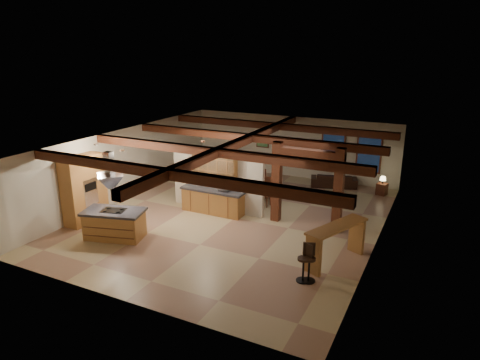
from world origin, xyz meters
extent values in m
plane|color=tan|center=(0.00, 0.00, 0.00)|extent=(12.00, 12.00, 0.00)
plane|color=beige|center=(0.00, 6.00, 1.45)|extent=(10.00, 0.00, 10.00)
plane|color=beige|center=(0.00, -6.00, 1.45)|extent=(10.00, 0.00, 10.00)
plane|color=beige|center=(-5.00, 0.00, 1.45)|extent=(0.00, 12.00, 12.00)
plane|color=beige|center=(5.00, 0.00, 1.45)|extent=(0.00, 12.00, 12.00)
plane|color=#321C10|center=(0.00, 0.00, 2.90)|extent=(12.00, 12.00, 0.00)
cube|color=#441A11|center=(0.00, -4.00, 2.76)|extent=(10.00, 0.25, 0.28)
cube|color=#441A11|center=(0.00, -1.30, 2.76)|extent=(10.00, 0.25, 0.28)
cube|color=#441A11|center=(0.00, 1.30, 2.76)|extent=(10.00, 0.25, 0.28)
cube|color=#441A11|center=(0.00, 4.00, 2.76)|extent=(10.00, 0.25, 0.28)
cube|color=#441A11|center=(0.00, 0.00, 2.76)|extent=(0.28, 12.00, 0.28)
cube|color=#441A11|center=(1.40, 0.50, 1.45)|extent=(0.30, 0.30, 2.90)
cube|color=#441A11|center=(3.60, 0.50, 1.45)|extent=(0.30, 0.30, 2.90)
cube|color=#441A11|center=(2.50, 0.50, 2.60)|extent=(2.50, 0.28, 0.28)
cube|color=beige|center=(-1.00, 0.50, 1.10)|extent=(3.80, 0.18, 2.20)
cube|color=#A15F34|center=(-4.67, -2.60, 1.20)|extent=(0.64, 1.60, 2.40)
cube|color=silver|center=(-4.37, -2.60, 1.15)|extent=(0.06, 0.62, 0.95)
cube|color=black|center=(-4.33, -2.60, 1.35)|extent=(0.01, 0.50, 0.28)
cube|color=#A15F34|center=(-1.00, 0.11, 0.43)|extent=(2.40, 0.60, 0.86)
cube|color=black|center=(-1.00, 0.11, 0.90)|extent=(2.50, 0.66, 0.08)
cube|color=#A15F34|center=(-1.00, 0.32, 1.85)|extent=(1.80, 0.34, 0.95)
cube|color=silver|center=(-1.00, 0.14, 1.85)|extent=(1.74, 0.02, 0.90)
pyramid|color=silver|center=(-2.78, -3.24, 1.73)|extent=(1.10, 1.10, 0.45)
cube|color=silver|center=(-2.78, -3.24, 2.54)|extent=(0.26, 0.22, 0.73)
cube|color=#441A11|center=(2.00, 5.94, 1.50)|extent=(1.10, 0.05, 1.70)
cube|color=black|center=(2.00, 5.91, 1.50)|extent=(0.95, 0.02, 1.55)
cube|color=#441A11|center=(3.60, 5.94, 1.50)|extent=(1.10, 0.05, 1.70)
cube|color=black|center=(3.60, 5.91, 1.50)|extent=(0.95, 0.02, 1.55)
cube|color=#441A11|center=(-1.50, 5.94, 1.70)|extent=(0.65, 0.04, 0.85)
cube|color=#29613D|center=(-1.50, 5.92, 1.70)|extent=(0.55, 0.01, 0.75)
cylinder|color=silver|center=(-2.60, -2.80, 2.87)|extent=(0.16, 0.16, 0.03)
cylinder|color=silver|center=(-1.00, -0.50, 2.87)|extent=(0.16, 0.16, 0.03)
cylinder|color=silver|center=(-4.00, -2.50, 2.87)|extent=(0.16, 0.16, 0.03)
cube|color=#A15F34|center=(-2.78, -3.24, 0.44)|extent=(2.01, 1.38, 0.87)
cube|color=black|center=(-2.78, -3.24, 0.91)|extent=(2.16, 1.53, 0.08)
cube|color=black|center=(-2.78, -3.24, 0.96)|extent=(0.87, 0.69, 0.02)
imported|color=#37170D|center=(-0.19, 2.34, 0.31)|extent=(1.93, 1.38, 0.61)
imported|color=black|center=(2.29, 5.28, 0.29)|extent=(2.16, 1.35, 0.59)
imported|color=#B1B1B6|center=(-0.52, 0.11, 1.05)|extent=(0.39, 0.27, 0.21)
cube|color=#A15F34|center=(4.14, -1.71, 1.14)|extent=(1.39, 2.26, 0.07)
cube|color=#A15F34|center=(3.74, -2.63, 0.56)|extent=(0.50, 0.30, 1.11)
cube|color=#A15F34|center=(4.53, -0.79, 0.56)|extent=(0.50, 0.30, 1.11)
cube|color=#441A11|center=(4.40, 5.09, 0.25)|extent=(0.48, 0.48, 0.49)
cylinder|color=black|center=(4.40, 5.09, 0.57)|extent=(0.06, 0.06, 0.15)
cone|color=#F0D790|center=(4.40, 5.09, 0.72)|extent=(0.26, 0.26, 0.17)
cylinder|color=black|center=(3.77, -3.08, 0.66)|extent=(0.33, 0.33, 0.06)
cube|color=black|center=(3.71, -2.93, 0.88)|extent=(0.30, 0.15, 0.37)
cylinder|color=black|center=(3.77, -3.08, 0.33)|extent=(0.06, 0.06, 0.65)
cylinder|color=black|center=(3.77, -3.08, 0.02)|extent=(0.37, 0.37, 0.03)
cylinder|color=black|center=(3.63, -3.14, 0.66)|extent=(0.33, 0.33, 0.06)
cube|color=black|center=(3.69, -2.99, 0.87)|extent=(0.30, 0.15, 0.37)
cylinder|color=black|center=(3.63, -3.14, 0.33)|extent=(0.06, 0.06, 0.64)
cylinder|color=black|center=(3.63, -3.14, 0.02)|extent=(0.37, 0.37, 0.03)
cube|color=#441A11|center=(-0.88, 1.68, 0.43)|extent=(0.41, 0.41, 0.06)
cube|color=#441A11|center=(-0.88, 1.88, 0.79)|extent=(0.41, 0.06, 0.72)
cylinder|color=#441A11|center=(-1.05, 1.52, 0.20)|extent=(0.05, 0.05, 0.41)
cylinder|color=#441A11|center=(-0.72, 1.51, 0.20)|extent=(0.05, 0.05, 0.41)
cylinder|color=#441A11|center=(-1.04, 1.85, 0.20)|extent=(0.05, 0.05, 0.41)
cylinder|color=#441A11|center=(-0.71, 1.84, 0.20)|extent=(0.05, 0.05, 0.41)
cube|color=#441A11|center=(-0.86, 3.03, 0.43)|extent=(0.41, 0.41, 0.06)
cube|color=#441A11|center=(-0.86, 2.83, 0.79)|extent=(0.41, 0.06, 0.72)
cylinder|color=#441A11|center=(-0.69, 3.19, 0.20)|extent=(0.05, 0.05, 0.41)
cylinder|color=#441A11|center=(-1.02, 3.20, 0.20)|extent=(0.05, 0.05, 0.41)
cylinder|color=#441A11|center=(-0.70, 2.86, 0.20)|extent=(0.05, 0.05, 0.41)
cylinder|color=#441A11|center=(-1.02, 2.87, 0.20)|extent=(0.05, 0.05, 0.41)
cube|color=#441A11|center=(-0.21, 1.67, 0.43)|extent=(0.41, 0.41, 0.06)
cube|color=#441A11|center=(-0.20, 1.87, 0.79)|extent=(0.41, 0.06, 0.72)
cylinder|color=#441A11|center=(-0.37, 1.51, 0.20)|extent=(0.05, 0.05, 0.41)
cylinder|color=#441A11|center=(-0.05, 1.50, 0.20)|extent=(0.05, 0.05, 0.41)
cylinder|color=#441A11|center=(-0.37, 1.83, 0.20)|extent=(0.05, 0.05, 0.41)
cylinder|color=#441A11|center=(-0.04, 1.83, 0.20)|extent=(0.05, 0.05, 0.41)
cube|color=#441A11|center=(-0.18, 3.02, 0.43)|extent=(0.41, 0.41, 0.06)
cube|color=#441A11|center=(-0.19, 2.82, 0.79)|extent=(0.41, 0.06, 0.72)
cylinder|color=#441A11|center=(-0.02, 3.18, 0.20)|extent=(0.05, 0.05, 0.41)
cylinder|color=#441A11|center=(-0.34, 3.18, 0.20)|extent=(0.05, 0.05, 0.41)
cylinder|color=#441A11|center=(-0.02, 2.85, 0.20)|extent=(0.05, 0.05, 0.41)
cylinder|color=#441A11|center=(-0.35, 2.86, 0.20)|extent=(0.05, 0.05, 0.41)
cube|color=#441A11|center=(0.47, 1.66, 0.43)|extent=(0.41, 0.41, 0.06)
cube|color=#441A11|center=(0.47, 1.86, 0.79)|extent=(0.41, 0.06, 0.72)
cylinder|color=#441A11|center=(0.30, 1.50, 0.20)|extent=(0.05, 0.05, 0.41)
cylinder|color=#441A11|center=(0.63, 1.49, 0.20)|extent=(0.05, 0.05, 0.41)
cylinder|color=#441A11|center=(0.31, 1.82, 0.20)|extent=(0.05, 0.05, 0.41)
cylinder|color=#441A11|center=(0.64, 1.82, 0.20)|extent=(0.05, 0.05, 0.41)
cube|color=#441A11|center=(0.49, 3.01, 0.43)|extent=(0.41, 0.41, 0.06)
cube|color=#441A11|center=(0.49, 2.80, 0.79)|extent=(0.41, 0.06, 0.72)
cylinder|color=#441A11|center=(0.66, 3.17, 0.20)|extent=(0.05, 0.05, 0.41)
cylinder|color=#441A11|center=(0.33, 3.17, 0.20)|extent=(0.05, 0.05, 0.41)
cylinder|color=#441A11|center=(0.65, 2.84, 0.20)|extent=(0.05, 0.05, 0.41)
cylinder|color=#441A11|center=(0.33, 2.85, 0.20)|extent=(0.05, 0.05, 0.41)
camera|label=1|loc=(6.62, -12.98, 6.02)|focal=32.00mm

